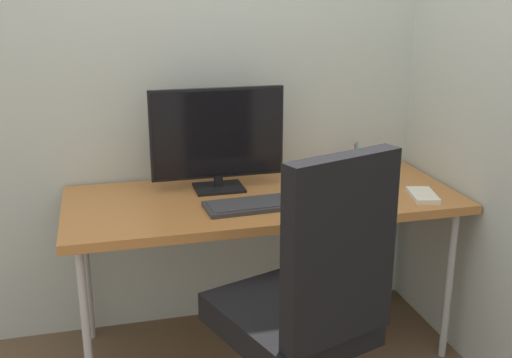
{
  "coord_description": "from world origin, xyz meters",
  "views": [
    {
      "loc": [
        -0.66,
        -2.46,
        1.61
      ],
      "look_at": [
        -0.05,
        -0.07,
        0.84
      ],
      "focal_mm": 43.88,
      "sensor_mm": 36.0,
      "label": 1
    }
  ],
  "objects_px": {
    "mouse": "(332,196)",
    "notebook": "(423,195)",
    "keyboard": "(254,205)",
    "pen_holder": "(358,164)",
    "office_chair": "(306,301)",
    "monitor": "(218,137)"
  },
  "relations": [
    {
      "from": "mouse",
      "to": "pen_holder",
      "type": "distance_m",
      "value": 0.42
    },
    {
      "from": "mouse",
      "to": "pen_holder",
      "type": "xyz_separation_m",
      "value": [
        0.26,
        0.33,
        0.03
      ]
    },
    {
      "from": "office_chair",
      "to": "notebook",
      "type": "relative_size",
      "value": 6.11
    },
    {
      "from": "office_chair",
      "to": "mouse",
      "type": "bearing_deg",
      "value": 61.87
    },
    {
      "from": "mouse",
      "to": "notebook",
      "type": "relative_size",
      "value": 0.55
    },
    {
      "from": "office_chair",
      "to": "notebook",
      "type": "bearing_deg",
      "value": 35.56
    },
    {
      "from": "keyboard",
      "to": "mouse",
      "type": "relative_size",
      "value": 4.0
    },
    {
      "from": "office_chair",
      "to": "pen_holder",
      "type": "height_order",
      "value": "office_chair"
    },
    {
      "from": "monitor",
      "to": "notebook",
      "type": "height_order",
      "value": "monitor"
    },
    {
      "from": "monitor",
      "to": "keyboard",
      "type": "xyz_separation_m",
      "value": [
        0.09,
        -0.27,
        -0.23
      ]
    },
    {
      "from": "office_chair",
      "to": "keyboard",
      "type": "bearing_deg",
      "value": 94.04
    },
    {
      "from": "pen_holder",
      "to": "keyboard",
      "type": "bearing_deg",
      "value": -150.95
    },
    {
      "from": "keyboard",
      "to": "mouse",
      "type": "bearing_deg",
      "value": 1.05
    },
    {
      "from": "keyboard",
      "to": "mouse",
      "type": "height_order",
      "value": "mouse"
    },
    {
      "from": "monitor",
      "to": "keyboard",
      "type": "relative_size",
      "value": 1.43
    },
    {
      "from": "mouse",
      "to": "monitor",
      "type": "bearing_deg",
      "value": 168.04
    },
    {
      "from": "office_chair",
      "to": "monitor",
      "type": "distance_m",
      "value": 0.92
    },
    {
      "from": "keyboard",
      "to": "office_chair",
      "type": "bearing_deg",
      "value": -85.96
    },
    {
      "from": "keyboard",
      "to": "notebook",
      "type": "distance_m",
      "value": 0.73
    },
    {
      "from": "notebook",
      "to": "mouse",
      "type": "bearing_deg",
      "value": -177.37
    },
    {
      "from": "office_chair",
      "to": "keyboard",
      "type": "xyz_separation_m",
      "value": [
        -0.04,
        0.56,
        0.15
      ]
    },
    {
      "from": "keyboard",
      "to": "mouse",
      "type": "xyz_separation_m",
      "value": [
        0.34,
        0.01,
        0.01
      ]
    }
  ]
}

